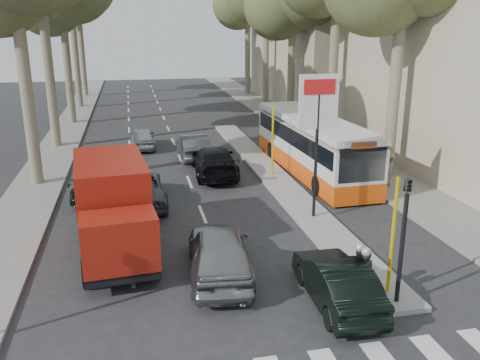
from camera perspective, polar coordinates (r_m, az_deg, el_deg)
The scene contains 19 objects.
ground at distance 14.86m, azimuth 2.91°, elevation -12.38°, with size 120.00×120.00×0.00m, color #28282B.
sidewalk_right at distance 40.03m, azimuth 5.62°, elevation 6.57°, with size 3.20×70.00×0.12m, color gray.
median_left at distance 41.38m, azimuth -18.37°, elevation 6.13°, with size 2.40×64.00×0.12m, color gray.
traffic_island at distance 25.46m, azimuth 3.61°, elevation 0.56°, with size 1.50×26.00×0.16m, color gray.
building_far at distance 50.20m, azimuth 10.54°, elevation 17.60°, with size 11.00×20.00×16.00m, color #B7A88E.
billboard at distance 19.06m, azimuth 8.69°, elevation 5.99°, with size 1.50×12.10×5.60m.
traffic_light_island at distance 13.73m, azimuth 17.99°, elevation -4.34°, with size 0.16×0.41×3.60m.
silver_hatchback at distance 15.36m, azimuth -2.31°, elevation -8.10°, with size 1.83×4.54×1.55m, color gray.
dark_hatchback at distance 14.23m, azimuth 10.81°, elevation -11.10°, with size 1.39×3.98×1.31m, color black.
queue_car_a at distance 21.83m, azimuth -11.53°, elevation -0.97°, with size 2.22×4.82×1.34m, color #45474C.
queue_car_b at distance 25.53m, azimuth -2.89°, elevation 2.15°, with size 2.06×5.07×1.47m, color black.
queue_car_c at distance 31.78m, azimuth -10.90°, elevation 4.66°, with size 1.50×3.74×1.27m, color #A4A8AC.
queue_car_d at distance 28.96m, azimuth -5.28°, elevation 3.82°, with size 1.48×4.24×1.40m, color #4D4F55.
queue_car_e at distance 23.24m, azimuth -15.59°, elevation -0.18°, with size 1.85×4.55×1.32m, color black.
red_truck at distance 17.03m, azimuth -14.07°, elevation -2.93°, with size 2.68×5.95×3.08m.
city_bus at distance 26.10m, azimuth 8.08°, elevation 4.10°, with size 2.77×11.02×2.88m.
motorcycle at distance 14.43m, azimuth 13.42°, elevation -10.35°, with size 0.71×1.98×1.69m.
pedestrian_near at distance 26.13m, azimuth 12.30°, elevation 2.85°, with size 1.10×0.54×1.87m, color #463550.
pedestrian_far at distance 24.37m, azimuth 16.30°, elevation 1.21°, with size 1.04×0.46×1.62m, color #706454.
Camera 1 is at (-3.43, -12.48, 7.30)m, focal length 38.00 mm.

